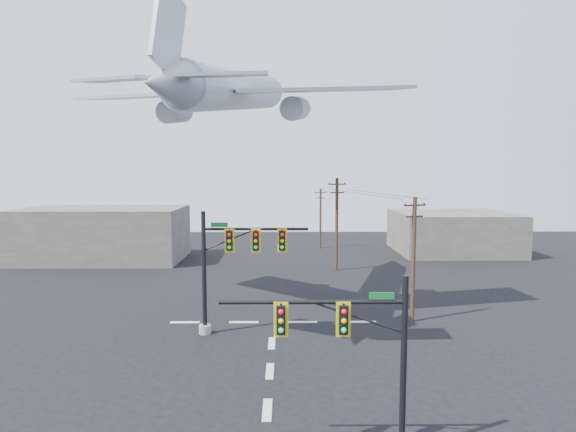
{
  "coord_description": "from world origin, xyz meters",
  "views": [
    {
      "loc": [
        0.72,
        -19.82,
        10.3
      ],
      "look_at": [
        0.94,
        5.0,
        7.92
      ],
      "focal_mm": 30.0,
      "sensor_mm": 36.0,
      "label": 1
    }
  ],
  "objects_px": {
    "utility_pole_a": "(413,257)",
    "utility_pole_b": "(337,222)",
    "signal_mast_far": "(230,266)",
    "utility_pole_c": "(320,217)",
    "signal_mast_near": "(363,359)",
    "airliner": "(234,90)"
  },
  "relations": [
    {
      "from": "signal_mast_far",
      "to": "utility_pole_c",
      "type": "bearing_deg",
      "value": 76.23
    },
    {
      "from": "utility_pole_b",
      "to": "utility_pole_a",
      "type": "bearing_deg",
      "value": -96.06
    },
    {
      "from": "signal_mast_far",
      "to": "airliner",
      "type": "height_order",
      "value": "airliner"
    },
    {
      "from": "utility_pole_a",
      "to": "utility_pole_b",
      "type": "height_order",
      "value": "utility_pole_b"
    },
    {
      "from": "utility_pole_c",
      "to": "utility_pole_b",
      "type": "bearing_deg",
      "value": -77.09
    },
    {
      "from": "utility_pole_a",
      "to": "airliner",
      "type": "distance_m",
      "value": 17.2
    },
    {
      "from": "signal_mast_near",
      "to": "utility_pole_c",
      "type": "relative_size",
      "value": 0.88
    },
    {
      "from": "signal_mast_far",
      "to": "utility_pole_a",
      "type": "height_order",
      "value": "utility_pole_a"
    },
    {
      "from": "signal_mast_far",
      "to": "airliner",
      "type": "distance_m",
      "value": 12.98
    },
    {
      "from": "utility_pole_b",
      "to": "signal_mast_near",
      "type": "bearing_deg",
      "value": -111.85
    },
    {
      "from": "signal_mast_far",
      "to": "utility_pole_a",
      "type": "bearing_deg",
      "value": 11.18
    },
    {
      "from": "utility_pole_a",
      "to": "utility_pole_c",
      "type": "height_order",
      "value": "utility_pole_a"
    },
    {
      "from": "utility_pole_b",
      "to": "utility_pole_c",
      "type": "bearing_deg",
      "value": 74.98
    },
    {
      "from": "signal_mast_near",
      "to": "utility_pole_c",
      "type": "distance_m",
      "value": 46.49
    },
    {
      "from": "utility_pole_b",
      "to": "utility_pole_c",
      "type": "relative_size",
      "value": 1.2
    },
    {
      "from": "signal_mast_far",
      "to": "airliner",
      "type": "xyz_separation_m",
      "value": [
        -0.19,
        5.74,
        11.64
      ]
    },
    {
      "from": "utility_pole_a",
      "to": "utility_pole_b",
      "type": "bearing_deg",
      "value": 79.61
    },
    {
      "from": "utility_pole_a",
      "to": "utility_pole_c",
      "type": "xyz_separation_m",
      "value": [
        -3.91,
        31.11,
        -0.32
      ]
    },
    {
      "from": "signal_mast_near",
      "to": "airliner",
      "type": "relative_size",
      "value": 0.26
    },
    {
      "from": "utility_pole_c",
      "to": "utility_pole_a",
      "type": "bearing_deg",
      "value": -72.19
    },
    {
      "from": "utility_pole_b",
      "to": "airliner",
      "type": "height_order",
      "value": "airliner"
    },
    {
      "from": "signal_mast_far",
      "to": "utility_pole_a",
      "type": "xyz_separation_m",
      "value": [
        12.12,
        2.39,
        0.1
      ]
    }
  ]
}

